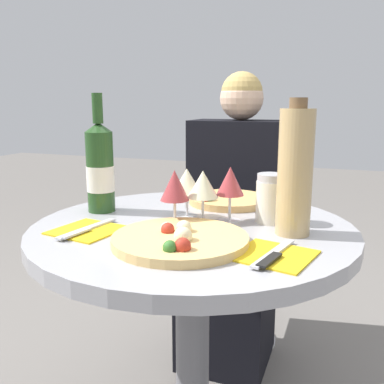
{
  "coord_description": "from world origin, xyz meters",
  "views": [
    {
      "loc": [
        0.37,
        -0.99,
        1.04
      ],
      "look_at": [
        0.02,
        -0.06,
        0.83
      ],
      "focal_mm": 40.0,
      "sensor_mm": 36.0,
      "label": 1
    }
  ],
  "objects_px": {
    "seated_diner": "(234,235)",
    "pizza_large": "(180,239)",
    "dining_table": "(193,279)",
    "chair_behind_diner": "(242,244)",
    "wine_bottle": "(100,168)",
    "tall_carafe": "(295,172)"
  },
  "relations": [
    {
      "from": "chair_behind_diner",
      "to": "seated_diner",
      "type": "relative_size",
      "value": 0.74
    },
    {
      "from": "dining_table",
      "to": "chair_behind_diner",
      "type": "bearing_deg",
      "value": 94.18
    },
    {
      "from": "pizza_large",
      "to": "seated_diner",
      "type": "bearing_deg",
      "value": 96.15
    },
    {
      "from": "dining_table",
      "to": "chair_behind_diner",
      "type": "distance_m",
      "value": 0.79
    },
    {
      "from": "chair_behind_diner",
      "to": "wine_bottle",
      "type": "height_order",
      "value": "wine_bottle"
    },
    {
      "from": "tall_carafe",
      "to": "dining_table",
      "type": "bearing_deg",
      "value": -177.3
    },
    {
      "from": "wine_bottle",
      "to": "seated_diner",
      "type": "bearing_deg",
      "value": 68.05
    },
    {
      "from": "chair_behind_diner",
      "to": "seated_diner",
      "type": "bearing_deg",
      "value": 90.0
    },
    {
      "from": "dining_table",
      "to": "wine_bottle",
      "type": "distance_m",
      "value": 0.4
    },
    {
      "from": "seated_diner",
      "to": "tall_carafe",
      "type": "relative_size",
      "value": 3.63
    },
    {
      "from": "chair_behind_diner",
      "to": "pizza_large",
      "type": "distance_m",
      "value": 0.98
    },
    {
      "from": "chair_behind_diner",
      "to": "tall_carafe",
      "type": "relative_size",
      "value": 2.7
    },
    {
      "from": "dining_table",
      "to": "wine_bottle",
      "type": "bearing_deg",
      "value": 172.48
    },
    {
      "from": "pizza_large",
      "to": "wine_bottle",
      "type": "relative_size",
      "value": 0.91
    },
    {
      "from": "dining_table",
      "to": "pizza_large",
      "type": "height_order",
      "value": "pizza_large"
    },
    {
      "from": "seated_diner",
      "to": "pizza_large",
      "type": "distance_m",
      "value": 0.82
    },
    {
      "from": "seated_diner",
      "to": "pizza_large",
      "type": "relative_size",
      "value": 3.8
    },
    {
      "from": "wine_bottle",
      "to": "tall_carafe",
      "type": "xyz_separation_m",
      "value": [
        0.54,
        -0.03,
        0.02
      ]
    },
    {
      "from": "dining_table",
      "to": "chair_behind_diner",
      "type": "relative_size",
      "value": 0.96
    },
    {
      "from": "wine_bottle",
      "to": "pizza_large",
      "type": "bearing_deg",
      "value": -31.07
    },
    {
      "from": "pizza_large",
      "to": "dining_table",
      "type": "bearing_deg",
      "value": 100.29
    },
    {
      "from": "dining_table",
      "to": "wine_bottle",
      "type": "xyz_separation_m",
      "value": [
        -0.29,
        0.04,
        0.27
      ]
    }
  ]
}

